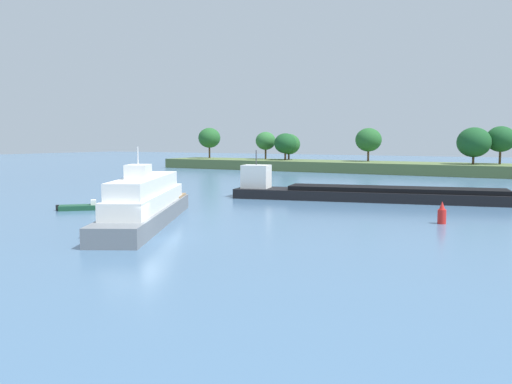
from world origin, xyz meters
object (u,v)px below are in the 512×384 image
small_motorboat (166,189)px  cargo_barge (373,193)px  white_riverboat (147,203)px  fishing_skiff (89,207)px  channel_buoy_red (442,214)px

small_motorboat → cargo_barge: bearing=6.0°
small_motorboat → white_riverboat: 28.43m
fishing_skiff → channel_buoy_red: 33.63m
fishing_skiff → cargo_barge: 31.30m
fishing_skiff → channel_buoy_red: (32.65, 8.04, 0.55)m
small_motorboat → cargo_barge: size_ratio=0.13×
fishing_skiff → cargo_barge: (22.51, 21.73, 0.64)m
fishing_skiff → channel_buoy_red: channel_buoy_red is taller
white_riverboat → cargo_barge: bearing=66.4°
small_motorboat → white_riverboat: size_ratio=0.22×
cargo_barge → small_motorboat: bearing=-174.0°
small_motorboat → fishing_skiff: 19.59m
white_riverboat → channel_buoy_red: white_riverboat is taller
small_motorboat → channel_buoy_red: size_ratio=2.38×
fishing_skiff → white_riverboat: white_riverboat is taller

